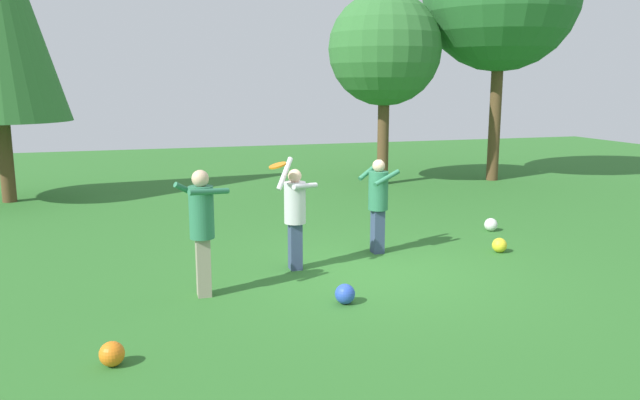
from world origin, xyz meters
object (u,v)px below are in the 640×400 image
frisbee (278,165)px  person_catcher (202,222)px  person_bystander (378,198)px  ball_orange (112,354)px  ball_yellow (499,245)px  ball_blue (345,294)px  person_thrower (295,210)px  tree_right (385,50)px  ball_white (491,225)px

frisbee → person_catcher: bearing=-153.5°
person_bystander → ball_orange: bearing=15.7°
person_bystander → ball_yellow: bearing=141.7°
person_catcher → ball_blue: bearing=-52.9°
person_thrower → tree_right: bearing=-158.5°
ball_yellow → ball_blue: bearing=-154.5°
frisbee → ball_blue: size_ratio=1.11×
ball_yellow → ball_blue: ball_blue is taller
person_thrower → ball_yellow: 3.77m
ball_orange → ball_blue: bearing=19.5°
ball_yellow → ball_white: size_ratio=0.99×
person_catcher → tree_right: bearing=27.0°
ball_blue → ball_white: 5.20m
person_catcher → tree_right: tree_right is taller
person_thrower → frisbee: (-0.33, -0.24, 0.75)m
person_thrower → ball_yellow: (3.68, -0.09, -0.83)m
ball_yellow → tree_right: size_ratio=0.05×
frisbee → ball_blue: bearing=-69.4°
ball_white → tree_right: bearing=88.0°
frisbee → tree_right: tree_right is taller
ball_blue → ball_orange: ball_blue is taller
person_bystander → frisbee: bearing=-0.0°
person_bystander → tree_right: 8.10m
ball_orange → ball_white: (7.15, 4.14, -0.00)m
person_thrower → ball_white: person_thrower is taller
ball_yellow → ball_white: (0.74, 1.45, 0.00)m
person_bystander → frisbee: (-1.95, -0.77, 0.74)m
ball_yellow → ball_orange: bearing=-157.2°
person_bystander → ball_orange: 5.54m
frisbee → ball_white: (4.74, 1.60, -1.58)m
person_thrower → ball_orange: 3.99m
ball_orange → tree_right: size_ratio=0.05×
person_bystander → frisbee: size_ratio=5.42×
ball_yellow → ball_orange: 6.95m
person_catcher → ball_yellow: person_catcher is taller
person_thrower → person_catcher: size_ratio=1.00×
person_catcher → person_bystander: person_catcher is taller
frisbee → tree_right: (4.95, 7.73, 2.13)m
person_catcher → ball_yellow: bearing=-18.2°
person_bystander → frisbee: 2.22m
person_catcher → ball_yellow: size_ratio=6.88×
ball_blue → tree_right: 10.86m
tree_right → person_catcher: bearing=-126.5°
person_thrower → tree_right: (4.63, 7.48, 2.88)m
ball_orange → tree_right: bearing=54.4°
person_thrower → person_catcher: (-1.54, -0.85, 0.10)m
person_bystander → ball_blue: (-1.39, -2.26, -0.84)m
ball_white → tree_right: (0.21, 6.12, 3.71)m
ball_white → person_thrower: bearing=-162.9°
person_thrower → ball_blue: size_ratio=6.49×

